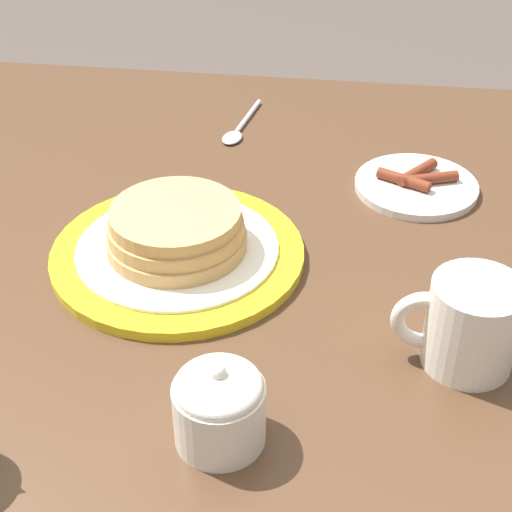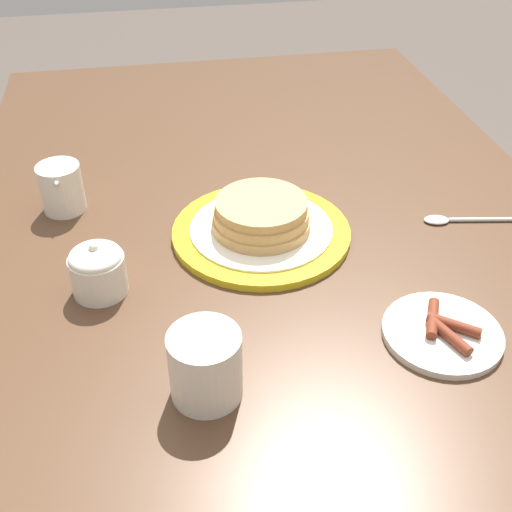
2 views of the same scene
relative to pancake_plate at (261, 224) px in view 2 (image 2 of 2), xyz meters
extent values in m
plane|color=#51473F|center=(-0.01, -0.02, -0.79)|extent=(8.00, 8.00, 0.00)
cube|color=#4C3321|center=(-0.01, -0.02, -0.04)|extent=(1.58, 0.98, 0.03)
cube|color=#4C3321|center=(0.72, -0.45, -0.42)|extent=(0.07, 0.07, 0.74)
cube|color=#4C3321|center=(0.72, 0.41, -0.42)|extent=(0.07, 0.07, 0.74)
cylinder|color=gold|center=(0.00, 0.00, -0.02)|extent=(0.28, 0.28, 0.01)
cylinder|color=white|center=(0.00, 0.00, -0.01)|extent=(0.22, 0.22, 0.00)
cylinder|color=tan|center=(0.00, 0.00, 0.00)|extent=(0.15, 0.15, 0.02)
cylinder|color=tan|center=(0.00, 0.00, 0.02)|extent=(0.15, 0.15, 0.02)
cylinder|color=tan|center=(0.00, 0.00, 0.03)|extent=(0.14, 0.14, 0.02)
cylinder|color=silver|center=(-0.26, -0.19, -0.02)|extent=(0.15, 0.15, 0.01)
cylinder|color=maroon|center=(-0.28, -0.19, -0.01)|extent=(0.07, 0.04, 0.01)
cylinder|color=maroon|center=(-0.25, -0.18, -0.01)|extent=(0.07, 0.04, 0.01)
cylinder|color=maroon|center=(-0.26, -0.20, -0.01)|extent=(0.05, 0.06, 0.01)
cylinder|color=silver|center=(-0.30, 0.12, 0.02)|extent=(0.08, 0.08, 0.09)
torus|color=silver|center=(-0.26, 0.12, 0.02)|extent=(0.06, 0.01, 0.06)
cylinder|color=brown|center=(-0.30, 0.12, 0.06)|extent=(0.07, 0.07, 0.00)
cylinder|color=silver|center=(0.14, 0.31, 0.02)|extent=(0.07, 0.07, 0.08)
cone|color=silver|center=(0.10, 0.31, 0.05)|extent=(0.04, 0.03, 0.04)
torus|color=silver|center=(0.17, 0.31, 0.03)|extent=(0.05, 0.01, 0.05)
cylinder|color=silver|center=(-0.09, 0.25, 0.01)|extent=(0.08, 0.08, 0.06)
ellipsoid|color=silver|center=(-0.09, 0.25, 0.04)|extent=(0.07, 0.07, 0.03)
sphere|color=silver|center=(-0.09, 0.25, 0.05)|extent=(0.01, 0.01, 0.01)
cylinder|color=silver|center=(-0.03, -0.36, -0.02)|extent=(0.02, 0.10, 0.01)
ellipsoid|color=silver|center=(-0.01, -0.29, -0.02)|extent=(0.03, 0.04, 0.01)
camera|label=1|loc=(-0.18, 0.68, 0.48)|focal=55.00mm
camera|label=2|loc=(-0.81, 0.16, 0.55)|focal=45.00mm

